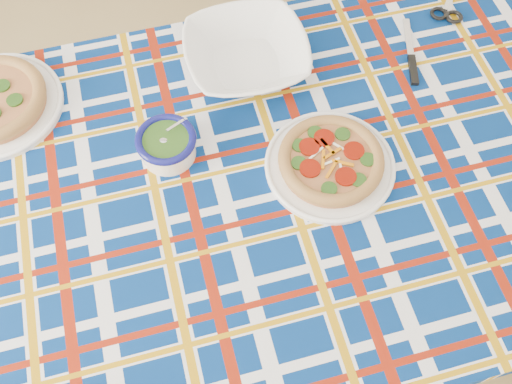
# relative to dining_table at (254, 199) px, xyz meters

# --- Properties ---
(dining_table) EXTENTS (1.90, 1.54, 0.77)m
(dining_table) POSITION_rel_dining_table_xyz_m (0.00, 0.00, 0.00)
(dining_table) COLOR brown
(dining_table) RESTS_ON floor
(tablecloth) EXTENTS (1.94, 1.58, 0.11)m
(tablecloth) POSITION_rel_dining_table_xyz_m (0.00, 0.00, 0.03)
(tablecloth) COLOR navy
(tablecloth) RESTS_ON dining_table
(main_focaccia_plate) EXTENTS (0.39, 0.39, 0.06)m
(main_focaccia_plate) POSITION_rel_dining_table_xyz_m (0.17, 0.06, 0.11)
(main_focaccia_plate) COLOR #AC693D
(main_focaccia_plate) RESTS_ON tablecloth
(pesto_bowl) EXTENTS (0.18, 0.18, 0.08)m
(pesto_bowl) POSITION_rel_dining_table_xyz_m (-0.20, 0.06, 0.12)
(pesto_bowl) COLOR #1D3E11
(pesto_bowl) RESTS_ON tablecloth
(serving_bowl) EXTENTS (0.39, 0.39, 0.07)m
(serving_bowl) POSITION_rel_dining_table_xyz_m (-0.05, 0.34, 0.12)
(serving_bowl) COLOR white
(serving_bowl) RESTS_ON tablecloth
(table_knife) EXTENTS (0.04, 0.24, 0.01)m
(table_knife) POSITION_rel_dining_table_xyz_m (0.36, 0.46, 0.08)
(table_knife) COLOR silver
(table_knife) RESTS_ON tablecloth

